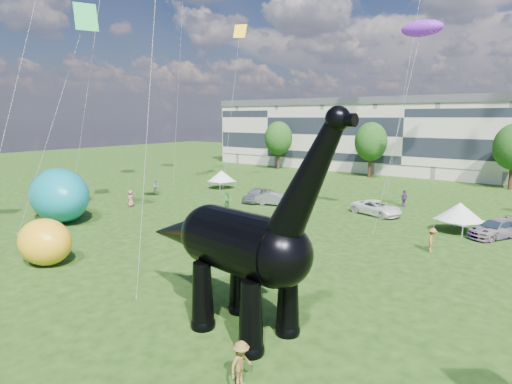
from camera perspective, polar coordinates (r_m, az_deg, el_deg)
The scene contains 14 objects.
ground at distance 22.34m, azimuth -10.01°, elevation -16.05°, with size 220.00×220.00×0.00m, color #16330C.
terrace_row at distance 79.00m, azimuth 20.25°, elevation 6.67°, with size 78.00×11.00×12.00m, color beige.
tree_far_left at distance 80.32m, azimuth 3.00°, elevation 7.53°, with size 5.20×5.20×9.44m.
tree_mid_left at distance 71.83m, azimuth 15.08°, elevation 6.91°, with size 5.20×5.20×9.44m.
dinosaur_sculpture at distance 19.65m, azimuth -2.73°, elevation -7.10°, with size 12.95×4.11×10.54m.
car_silver at distance 49.73m, azimuth 0.14°, elevation -0.35°, with size 1.92×4.78×1.63m, color #BDBCC1.
car_grey at distance 47.72m, azimuth 2.66°, elevation -0.90°, with size 1.55×4.45×1.47m, color gray.
car_white at distance 44.62m, azimuth 15.77°, elevation -2.04°, with size 2.43×5.26×1.46m, color white.
car_dark at distance 40.09m, azimuth 29.35°, elevation -4.29°, with size 2.09×5.14×1.49m, color #595960.
gazebo_near at distance 40.23m, azimuth 25.51°, elevation -2.36°, with size 4.92×4.92×2.59m.
gazebo_left at distance 58.78m, azimuth -4.62°, elevation 2.16°, with size 4.22×4.22×2.50m.
inflatable_teal at distance 44.07m, azimuth -24.75°, elevation -0.38°, with size 8.05×5.03×5.03m, color #0C8190.
inflatable_yellow at distance 31.86m, azimuth -26.32°, elevation -5.98°, with size 4.04×3.10×3.10m, color yellow.
visitors at distance 35.26m, azimuth 10.56°, elevation -4.75°, with size 54.67×36.62×1.89m.
Camera 1 is at (14.86, -13.53, 9.76)m, focal length 30.00 mm.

